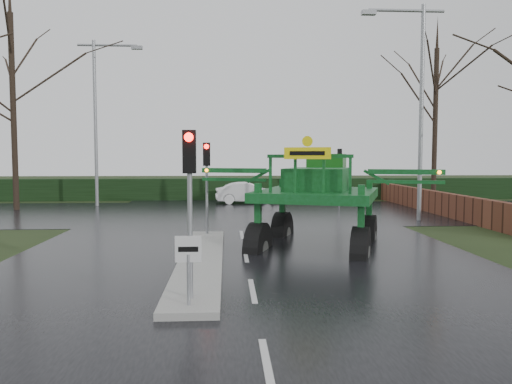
{
  "coord_description": "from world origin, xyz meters",
  "views": [
    {
      "loc": [
        -0.56,
        -10.92,
        2.99
      ],
      "look_at": [
        0.27,
        3.25,
        2.0
      ],
      "focal_mm": 35.0,
      "sensor_mm": 36.0,
      "label": 1
    }
  ],
  "objects": [
    {
      "name": "traffic_signal_near",
      "position": [
        -1.3,
        -1.01,
        2.59
      ],
      "size": [
        0.26,
        0.33,
        3.52
      ],
      "color": "gray",
      "rests_on": "ground"
    },
    {
      "name": "hedge_row",
      "position": [
        0.0,
        24.0,
        0.75
      ],
      "size": [
        44.0,
        0.9,
        1.5
      ],
      "primitive_type": "cube",
      "color": "black",
      "rests_on": "ground"
    },
    {
      "name": "brick_wall",
      "position": [
        10.5,
        16.0,
        0.6
      ],
      "size": [
        0.4,
        20.0,
        1.2
      ],
      "primitive_type": "cube",
      "color": "#592D1E",
      "rests_on": "ground"
    },
    {
      "name": "median_island",
      "position": [
        -1.3,
        3.0,
        0.09
      ],
      "size": [
        1.2,
        10.0,
        0.16
      ],
      "primitive_type": "cube",
      "color": "gray",
      "rests_on": "ground"
    },
    {
      "name": "white_sedan",
      "position": [
        0.78,
        21.05,
        0.0
      ],
      "size": [
        4.2,
        1.65,
        1.36
      ],
      "primitive_type": "imported",
      "rotation": [
        0.0,
        0.0,
        1.62
      ],
      "color": "white",
      "rests_on": "ground"
    },
    {
      "name": "crop_sprayer",
      "position": [
        0.5,
        5.13,
        2.15
      ],
      "size": [
        7.68,
        6.04,
        4.54
      ],
      "rotation": [
        0.0,
        0.0,
        -0.35
      ],
      "color": "black",
      "rests_on": "ground"
    },
    {
      "name": "tree_left_far",
      "position": [
        -12.5,
        18.0,
        7.15
      ],
      "size": [
        7.7,
        7.7,
        13.26
      ],
      "color": "black",
      "rests_on": "ground"
    },
    {
      "name": "traffic_signal_far",
      "position": [
        6.5,
        20.01,
        2.59
      ],
      "size": [
        0.26,
        0.33,
        3.52
      ],
      "rotation": [
        0.0,
        0.0,
        3.14
      ],
      "color": "gray",
      "rests_on": "ground"
    },
    {
      "name": "keep_left_sign",
      "position": [
        -1.3,
        -1.5,
        1.06
      ],
      "size": [
        0.5,
        0.07,
        1.35
      ],
      "color": "gray",
      "rests_on": "ground"
    },
    {
      "name": "street_light_left_far",
      "position": [
        -8.19,
        20.0,
        5.99
      ],
      "size": [
        3.85,
        0.3,
        10.0
      ],
      "color": "gray",
      "rests_on": "ground"
    },
    {
      "name": "tree_right_far",
      "position": [
        13.0,
        21.0,
        6.5
      ],
      "size": [
        7.0,
        7.0,
        12.05
      ],
      "color": "black",
      "rests_on": "ground"
    },
    {
      "name": "road_cross",
      "position": [
        0.0,
        16.0,
        0.01
      ],
      "size": [
        80.0,
        12.0,
        0.02
      ],
      "primitive_type": "cube",
      "color": "black",
      "rests_on": "ground"
    },
    {
      "name": "street_light_right",
      "position": [
        8.19,
        12.0,
        5.99
      ],
      "size": [
        3.85,
        0.3,
        10.0
      ],
      "color": "gray",
      "rests_on": "ground"
    },
    {
      "name": "traffic_signal_mid",
      "position": [
        -1.3,
        7.49,
        2.59
      ],
      "size": [
        0.26,
        0.33,
        3.52
      ],
      "color": "gray",
      "rests_on": "ground"
    },
    {
      "name": "road_main",
      "position": [
        0.0,
        10.0,
        0.0
      ],
      "size": [
        14.0,
        80.0,
        0.02
      ],
      "primitive_type": "cube",
      "color": "black",
      "rests_on": "ground"
    },
    {
      "name": "ground",
      "position": [
        0.0,
        0.0,
        0.0
      ],
      "size": [
        140.0,
        140.0,
        0.0
      ],
      "primitive_type": "plane",
      "color": "black",
      "rests_on": "ground"
    }
  ]
}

